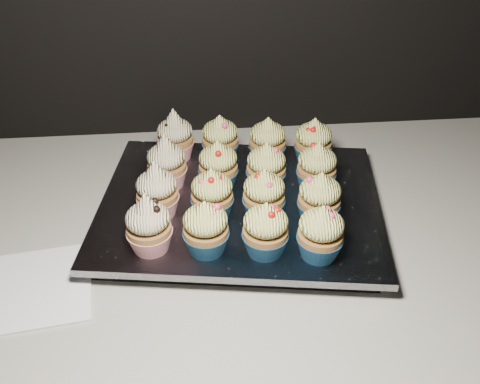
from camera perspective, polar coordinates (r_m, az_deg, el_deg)
The scene contains 20 objects.
worktop at distance 0.86m, azimuth -5.33°, elevation -4.58°, with size 2.44×0.64×0.04m, color beige.
napkin at distance 0.79m, azimuth -21.06°, elevation -9.52°, with size 0.15×0.15×0.00m, color white.
baking_tray at distance 0.85m, azimuth -0.00°, elevation -2.13°, with size 0.40×0.30×0.02m, color black.
foil_lining at distance 0.84m, azimuth 0.00°, elevation -1.22°, with size 0.43×0.34×0.01m, color silver.
cupcake_0 at distance 0.73m, azimuth -9.74°, elevation -3.55°, with size 0.06×0.06×0.10m.
cupcake_1 at distance 0.72m, azimuth -3.68°, elevation -3.92°, with size 0.06×0.06×0.08m.
cupcake_2 at distance 0.72m, azimuth 2.73°, elevation -4.08°, with size 0.06×0.06×0.08m.
cupcake_3 at distance 0.72m, azimuth 8.59°, elevation -4.37°, with size 0.06×0.06×0.08m.
cupcake_4 at distance 0.79m, azimuth -8.83°, elevation 0.05°, with size 0.06×0.06×0.10m.
cupcake_5 at distance 0.78m, azimuth -2.99°, elevation -0.31°, with size 0.06×0.06×0.08m.
cupcake_6 at distance 0.78m, azimuth 2.57°, elevation -0.37°, with size 0.06×0.06×0.08m.
cupcake_7 at distance 0.78m, azimuth 8.46°, elevation -0.73°, with size 0.06×0.06×0.08m.
cupcake_8 at distance 0.85m, azimuth -7.82°, elevation 3.03°, with size 0.06×0.06×0.10m.
cupcake_9 at distance 0.84m, azimuth -2.34°, elevation 2.78°, with size 0.06×0.06×0.08m.
cupcake_10 at distance 0.84m, azimuth 2.80°, elevation 2.56°, with size 0.06×0.06×0.08m.
cupcake_11 at distance 0.85m, azimuth 8.18°, elevation 2.54°, with size 0.06×0.06×0.08m.
cupcake_12 at distance 0.92m, azimuth -6.93°, elevation 5.84°, with size 0.06×0.06×0.10m.
cupcake_13 at distance 0.91m, azimuth -2.13°, elevation 5.64°, with size 0.06×0.06×0.08m.
cupcake_14 at distance 0.91m, azimuth 2.96°, elevation 5.38°, with size 0.06×0.06×0.08m.
cupcake_15 at distance 0.91m, azimuth 7.81°, elevation 5.26°, with size 0.06×0.06×0.08m.
Camera 1 is at (0.02, 1.05, 1.44)m, focal length 40.00 mm.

